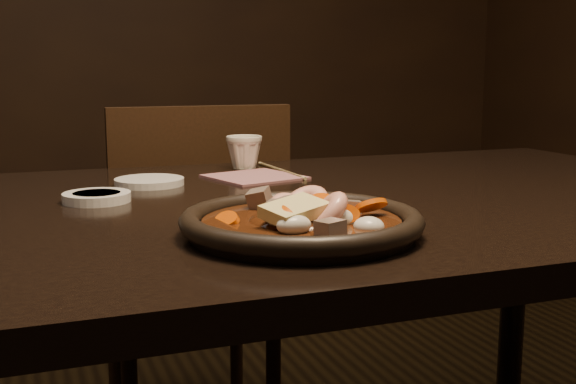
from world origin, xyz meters
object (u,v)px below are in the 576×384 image
object	(u,v)px
table	(298,246)
chair	(193,273)
tea_cup	(244,151)
plate	(301,223)

from	to	relation	value
table	chair	distance (m)	0.61
chair	tea_cup	bearing A→B (deg)	104.48
table	chair	world-z (taller)	chair
plate	tea_cup	bearing A→B (deg)	79.56
table	plate	world-z (taller)	plate
table	tea_cup	world-z (taller)	tea_cup
table	tea_cup	xyz separation A→B (m)	(0.02, 0.34, 0.11)
chair	table	bearing A→B (deg)	95.24
chair	tea_cup	distance (m)	0.40
table	plate	distance (m)	0.27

